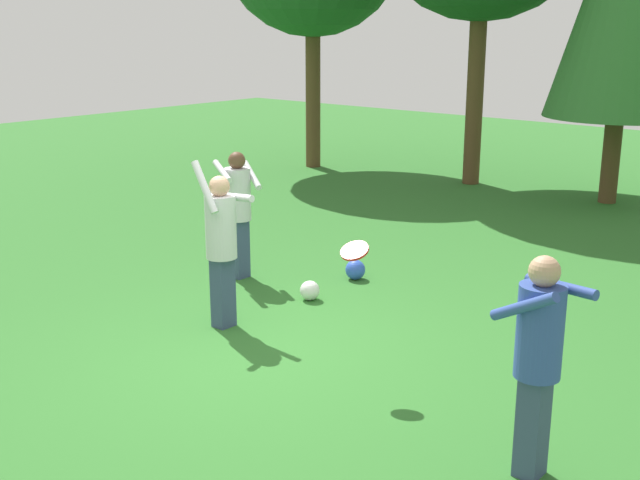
% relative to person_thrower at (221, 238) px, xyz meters
% --- Properties ---
extents(ground_plane, '(40.00, 40.00, 0.00)m').
position_rel_person_thrower_xyz_m(ground_plane, '(0.91, -0.22, -1.03)').
color(ground_plane, '#2D6B28').
extents(person_thrower, '(0.60, 0.51, 1.89)m').
position_rel_person_thrower_xyz_m(person_thrower, '(0.00, 0.00, 0.00)').
color(person_thrower, '#38476B').
rests_on(person_thrower, ground_plane).
extents(person_catcher, '(0.67, 0.60, 1.72)m').
position_rel_person_thrower_xyz_m(person_catcher, '(4.00, -0.59, 0.00)').
color(person_catcher, '#38476B').
rests_on(person_catcher, ground_plane).
extents(person_bystander, '(0.73, 0.68, 1.69)m').
position_rel_person_thrower_xyz_m(person_bystander, '(-1.14, 1.36, -0.02)').
color(person_bystander, '#38476B').
rests_on(person_bystander, ground_plane).
extents(frisbee, '(0.28, 0.27, 0.14)m').
position_rel_person_thrower_xyz_m(frisbee, '(1.93, -0.11, 0.24)').
color(frisbee, red).
extents(ball_blue, '(0.26, 0.26, 0.26)m').
position_rel_person_thrower_xyz_m(ball_blue, '(0.09, 2.28, -0.89)').
color(ball_blue, blue).
rests_on(ball_blue, ground_plane).
extents(ball_white, '(0.24, 0.24, 0.24)m').
position_rel_person_thrower_xyz_m(ball_white, '(0.16, 1.28, -0.90)').
color(ball_white, white).
rests_on(ball_white, ground_plane).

